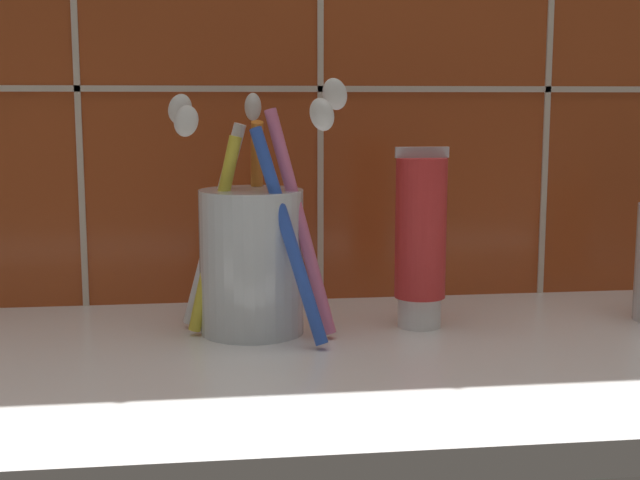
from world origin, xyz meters
The scene contains 4 objects.
sink_counter centered at (0.00, 0.00, 1.00)cm, with size 78.23×34.23×2.00cm, color white.
tile_wall_backsplash centered at (0.01, 17.36, 25.99)cm, with size 88.23×1.72×51.96cm.
toothbrush_cup centered at (-4.35, 6.35, 7.86)cm, with size 13.13×14.39×18.53cm.
toothpaste_tube centered at (8.13, 6.37, 8.65)cm, with size 3.98×3.79×13.47cm.
Camera 1 is at (-7.59, -57.27, 18.82)cm, focal length 50.00 mm.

